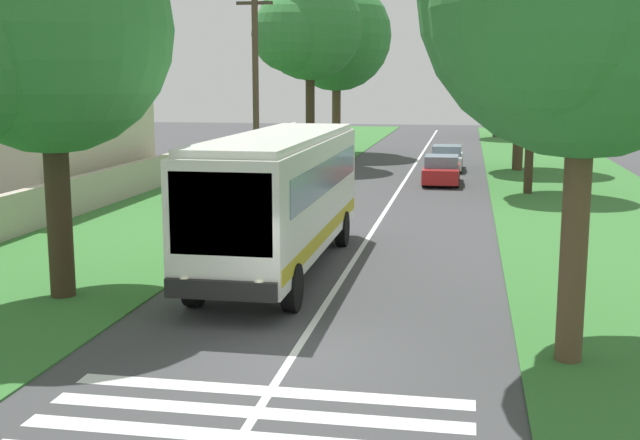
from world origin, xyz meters
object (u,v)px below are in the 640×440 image
(coach_bus, at_px, (281,192))
(roadside_building, at_px, (21,112))
(roadside_tree_left_1, at_px, (335,39))
(roadside_tree_right_0, at_px, (519,63))
(trailing_car_1, at_px, (447,158))
(utility_pole, at_px, (256,98))
(roadside_tree_right_2, at_px, (496,52))
(roadside_tree_right_3, at_px, (530,59))
(trailing_car_0, at_px, (442,171))
(roadside_tree_right_1, at_px, (579,0))
(roadside_tree_left_3, at_px, (307,30))
(roadside_tree_left_0, at_px, (42,37))

(coach_bus, distance_m, roadside_building, 19.45)
(roadside_tree_left_1, distance_m, roadside_tree_right_0, 14.46)
(trailing_car_1, bearing_deg, utility_pole, 157.48)
(roadside_tree_right_2, distance_m, roadside_building, 46.65)
(trailing_car_1, distance_m, roadside_building, 23.18)
(roadside_tree_right_3, bearing_deg, trailing_car_0, 52.77)
(roadside_tree_right_1, xyz_separation_m, utility_pole, (15.28, 9.90, -2.07))
(roadside_tree_right_0, bearing_deg, trailing_car_1, 97.04)
(trailing_car_0, height_order, roadside_tree_left_3, roadside_tree_left_3)
(roadside_tree_right_1, bearing_deg, trailing_car_1, 5.37)
(trailing_car_0, relative_size, roadside_tree_right_3, 0.49)
(roadside_tree_left_1, height_order, roadside_tree_right_3, roadside_tree_left_1)
(roadside_tree_left_3, xyz_separation_m, utility_pole, (-17.32, -1.43, -3.52))
(roadside_tree_left_3, bearing_deg, roadside_tree_right_2, -23.65)
(roadside_tree_left_0, relative_size, roadside_building, 0.75)
(roadside_tree_left_3, height_order, utility_pole, roadside_tree_left_3)
(roadside_tree_right_1, bearing_deg, coach_bus, 48.41)
(roadside_tree_left_0, bearing_deg, coach_bus, -51.34)
(coach_bus, height_order, roadside_tree_left_0, roadside_tree_left_0)
(roadside_tree_right_0, relative_size, roadside_building, 0.77)
(roadside_tree_right_1, xyz_separation_m, roadside_tree_right_2, (59.41, -0.41, 1.01))
(roadside_tree_left_1, relative_size, roadside_tree_left_3, 1.05)
(roadside_tree_right_3, bearing_deg, roadside_tree_right_2, 0.59)
(roadside_tree_left_1, distance_m, roadside_tree_right_1, 42.03)
(roadside_tree_left_1, relative_size, roadside_building, 0.96)
(roadside_tree_left_1, height_order, roadside_tree_right_2, roadside_tree_left_1)
(roadside_tree_right_0, bearing_deg, roadside_tree_left_0, 157.76)
(roadside_tree_left_3, relative_size, utility_pole, 1.31)
(coach_bus, xyz_separation_m, roadside_tree_right_1, (-6.02, -6.78, 4.39))
(roadside_tree_left_0, xyz_separation_m, roadside_tree_right_0, (30.14, -12.32, -0.04))
(coach_bus, bearing_deg, trailing_car_0, -10.73)
(trailing_car_1, height_order, roadside_tree_left_0, roadside_tree_left_0)
(roadside_tree_right_0, bearing_deg, utility_pole, 147.89)
(coach_bus, relative_size, roadside_tree_left_3, 0.99)
(coach_bus, relative_size, roadside_tree_right_3, 1.26)
(roadside_tree_left_1, xyz_separation_m, roadside_tree_right_0, (-8.16, -11.80, -1.77))
(roadside_tree_right_1, bearing_deg, trailing_car_0, 6.89)
(roadside_tree_right_0, bearing_deg, roadside_tree_left_1, 55.35)
(trailing_car_0, xyz_separation_m, roadside_tree_right_3, (-2.94, -3.87, 5.40))
(roadside_tree_left_1, distance_m, roadside_tree_right_3, 21.54)
(roadside_tree_left_1, height_order, roadside_tree_left_3, roadside_tree_left_1)
(trailing_car_0, relative_size, roadside_tree_right_0, 0.46)
(trailing_car_0, bearing_deg, roadside_tree_left_3, 49.38)
(trailing_car_1, xyz_separation_m, roadside_tree_left_1, (8.63, 7.96, 7.19))
(trailing_car_1, bearing_deg, roadside_tree_right_3, -157.93)
(roadside_tree_left_0, xyz_separation_m, roadside_tree_right_3, (20.33, -12.27, -0.05))
(trailing_car_0, relative_size, roadside_building, 0.35)
(roadside_tree_left_1, xyz_separation_m, roadside_tree_right_2, (18.86, -11.36, -0.31))
(roadside_tree_left_1, height_order, roadside_building, roadside_tree_left_1)
(coach_bus, bearing_deg, roadside_tree_right_2, -7.66)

